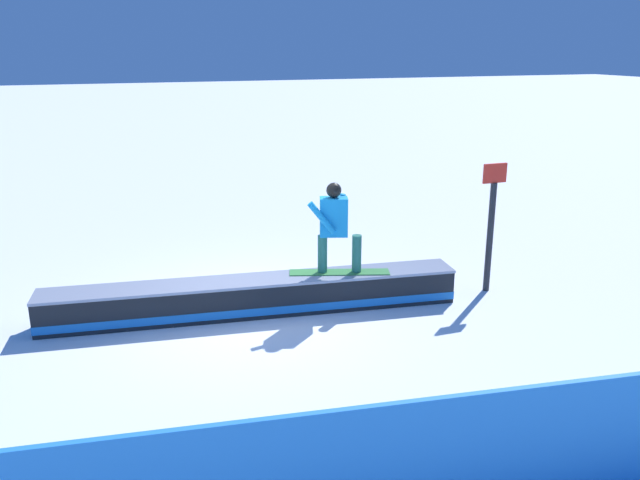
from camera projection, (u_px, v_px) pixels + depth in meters
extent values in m
plane|color=white|center=(255.00, 313.00, 9.59)|extent=(120.00, 120.00, 0.00)
cube|color=black|center=(254.00, 298.00, 9.52)|extent=(6.07, 1.29, 0.49)
cube|color=blue|center=(254.00, 305.00, 9.56)|extent=(6.08, 1.30, 0.12)
cube|color=#8E94A5|center=(254.00, 280.00, 9.44)|extent=(6.08, 1.35, 0.04)
cube|color=#3E8B41|center=(339.00, 272.00, 9.70)|extent=(1.50, 0.72, 0.01)
cylinder|color=#2A6B56|center=(322.00, 254.00, 9.61)|extent=(0.18, 0.18, 0.57)
cylinder|color=#2A6B56|center=(357.00, 254.00, 9.62)|extent=(0.18, 0.18, 0.57)
cube|color=#1891D4|center=(334.00, 217.00, 9.45)|extent=(0.45, 0.35, 0.57)
sphere|color=black|center=(334.00, 190.00, 9.34)|extent=(0.22, 0.22, 0.22)
cylinder|color=#1891D4|center=(322.00, 218.00, 9.28)|extent=(0.42, 0.21, 0.49)
cylinder|color=#1891D4|center=(340.00, 212.00, 9.60)|extent=(0.19, 0.14, 0.56)
cube|color=#2985E5|center=(395.00, 464.00, 5.24)|extent=(9.91, 1.31, 1.13)
cylinder|color=#262628|center=(490.00, 238.00, 10.23)|extent=(0.10, 0.10, 1.76)
cube|color=red|center=(495.00, 173.00, 9.93)|extent=(0.40, 0.04, 0.30)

